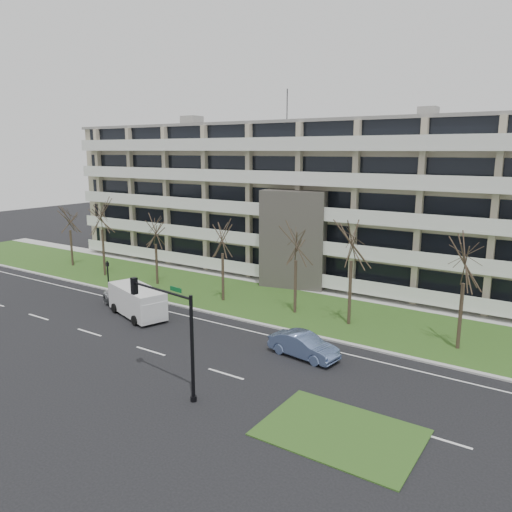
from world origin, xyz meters
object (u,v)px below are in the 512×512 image
Objects in this scene: silver_pickup at (128,299)px; blue_sedan at (304,345)px; traffic_signal at (170,324)px; white_van at (137,299)px; pedestrian_signal at (108,274)px.

silver_pickup is 16.50m from blue_sedan.
traffic_signal is (12.83, -8.60, 3.02)m from silver_pickup.
blue_sedan is 0.73× the size of white_van.
blue_sedan is (16.48, -0.78, -0.00)m from silver_pickup.
traffic_signal is at bearing -17.31° from white_van.
silver_pickup is 4.51m from pedestrian_signal.
pedestrian_signal reaches higher than blue_sedan.
blue_sedan is at bearing -73.43° from silver_pickup.
blue_sedan is 0.78× the size of traffic_signal.
pedestrian_signal is (-6.25, 2.47, 0.64)m from white_van.
white_van is at bearing 2.17° from pedestrian_signal.
silver_pickup is at bearing 4.02° from pedestrian_signal.
traffic_signal is at bearing -7.00° from pedestrian_signal.
pedestrian_signal is (-20.55, 2.24, 1.26)m from blue_sedan.
silver_pickup is 15.74m from traffic_signal.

